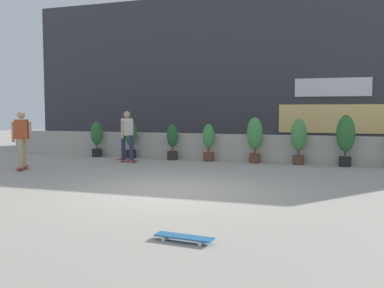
# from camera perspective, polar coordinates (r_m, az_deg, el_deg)

# --- Properties ---
(ground_plane) EXTENTS (48.00, 48.00, 0.00)m
(ground_plane) POSITION_cam_1_polar(r_m,az_deg,el_deg) (9.33, -2.97, -6.20)
(ground_plane) COLOR #A8A093
(planter_wall) EXTENTS (18.00, 0.40, 0.90)m
(planter_wall) POSITION_cam_1_polar(r_m,az_deg,el_deg) (14.97, 5.53, -0.46)
(planter_wall) COLOR #B2ADA3
(planter_wall) RESTS_ON ground
(building_backdrop) EXTENTS (20.00, 2.08, 6.50)m
(building_backdrop) POSITION_cam_1_polar(r_m,az_deg,el_deg) (18.89, 8.40, 9.02)
(building_backdrop) COLOR #38383D
(building_backdrop) RESTS_ON ground
(potted_plant_0) EXTENTS (0.42, 0.42, 1.31)m
(potted_plant_0) POSITION_cam_1_polar(r_m,az_deg,el_deg) (16.47, -12.40, 0.89)
(potted_plant_0) COLOR black
(potted_plant_0) RESTS_ON ground
(potted_plant_1) EXTENTS (0.44, 0.44, 1.35)m
(potted_plant_1) POSITION_cam_1_polar(r_m,az_deg,el_deg) (15.79, -8.06, 0.90)
(potted_plant_1) COLOR black
(potted_plant_1) RESTS_ON ground
(potted_plant_2) EXTENTS (0.39, 0.39, 1.24)m
(potted_plant_2) POSITION_cam_1_polar(r_m,az_deg,el_deg) (15.14, -2.60, 0.45)
(potted_plant_2) COLOR #2D2823
(potted_plant_2) RESTS_ON ground
(potted_plant_3) EXTENTS (0.40, 0.40, 1.26)m
(potted_plant_3) POSITION_cam_1_polar(r_m,az_deg,el_deg) (14.71, 2.18, 0.41)
(potted_plant_3) COLOR brown
(potted_plant_3) RESTS_ON ground
(potted_plant_4) EXTENTS (0.51, 0.51, 1.50)m
(potted_plant_4) POSITION_cam_1_polar(r_m,az_deg,el_deg) (14.34, 8.24, 1.00)
(potted_plant_4) COLOR brown
(potted_plant_4) RESTS_ON ground
(potted_plant_5) EXTENTS (0.49, 0.49, 1.46)m
(potted_plant_5) POSITION_cam_1_polar(r_m,az_deg,el_deg) (14.15, 13.83, 0.74)
(potted_plant_5) COLOR brown
(potted_plant_5) RESTS_ON ground
(potted_plant_6) EXTENTS (0.55, 0.55, 1.58)m
(potted_plant_6) POSITION_cam_1_polar(r_m,az_deg,el_deg) (14.10, 19.50, 0.96)
(potted_plant_6) COLOR black
(potted_plant_6) RESTS_ON ground
(skater_by_wall_right) EXTENTS (0.54, 0.80, 1.70)m
(skater_by_wall_right) POSITION_cam_1_polar(r_m,az_deg,el_deg) (13.52, -21.45, 0.82)
(skater_by_wall_right) COLOR maroon
(skater_by_wall_right) RESTS_ON ground
(skater_mid_plaza) EXTENTS (0.82, 0.54, 1.70)m
(skater_mid_plaza) POSITION_cam_1_polar(r_m,az_deg,el_deg) (14.57, -8.51, 1.32)
(skater_mid_plaza) COLOR maroon
(skater_mid_plaza) RESTS_ON ground
(skateboard_near_camera) EXTENTS (0.82, 0.27, 0.08)m
(skateboard_near_camera) POSITION_cam_1_polar(r_m,az_deg,el_deg) (5.82, -1.06, -12.12)
(skateboard_near_camera) COLOR #266699
(skateboard_near_camera) RESTS_ON ground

